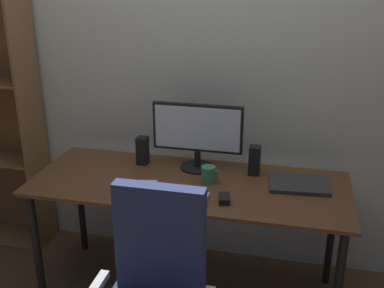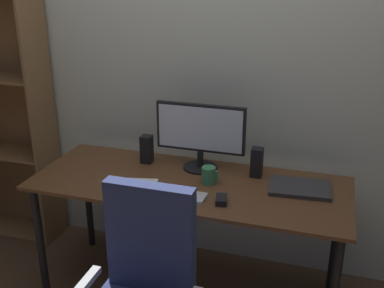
{
  "view_description": "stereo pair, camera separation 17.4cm",
  "coord_description": "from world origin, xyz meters",
  "px_view_note": "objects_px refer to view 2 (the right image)",
  "views": [
    {
      "loc": [
        0.54,
        -2.25,
        1.86
      ],
      "look_at": [
        0.03,
        -0.02,
        0.98
      ],
      "focal_mm": 43.2,
      "sensor_mm": 36.0,
      "label": 1
    },
    {
      "loc": [
        0.71,
        -2.2,
        1.86
      ],
      "look_at": [
        0.03,
        -0.02,
        0.98
      ],
      "focal_mm": 43.2,
      "sensor_mm": 36.0,
      "label": 2
    }
  ],
  "objects_px": {
    "mouse": "(221,200)",
    "speaker_right": "(257,162)",
    "monitor": "(200,132)",
    "keyboard": "(178,195)",
    "laptop": "(300,188)",
    "desk": "(189,195)",
    "coffee_mug": "(209,175)",
    "bookshelf": "(1,116)",
    "speaker_left": "(147,149)"
  },
  "relations": [
    {
      "from": "monitor",
      "to": "coffee_mug",
      "type": "bearing_deg",
      "value": -60.47
    },
    {
      "from": "keyboard",
      "to": "bookshelf",
      "type": "xyz_separation_m",
      "value": [
        -1.49,
        0.52,
        0.13
      ]
    },
    {
      "from": "coffee_mug",
      "to": "speaker_right",
      "type": "bearing_deg",
      "value": 36.22
    },
    {
      "from": "monitor",
      "to": "mouse",
      "type": "height_order",
      "value": "monitor"
    },
    {
      "from": "bookshelf",
      "to": "monitor",
      "type": "bearing_deg",
      "value": -5.42
    },
    {
      "from": "coffee_mug",
      "to": "laptop",
      "type": "xyz_separation_m",
      "value": [
        0.49,
        0.07,
        -0.04
      ]
    },
    {
      "from": "speaker_left",
      "to": "speaker_right",
      "type": "distance_m",
      "value": 0.67
    },
    {
      "from": "desk",
      "to": "speaker_right",
      "type": "distance_m",
      "value": 0.42
    },
    {
      "from": "mouse",
      "to": "bookshelf",
      "type": "bearing_deg",
      "value": 152.04
    },
    {
      "from": "speaker_left",
      "to": "speaker_right",
      "type": "relative_size",
      "value": 1.0
    },
    {
      "from": "mouse",
      "to": "laptop",
      "type": "height_order",
      "value": "mouse"
    },
    {
      "from": "monitor",
      "to": "bookshelf",
      "type": "distance_m",
      "value": 1.51
    },
    {
      "from": "monitor",
      "to": "coffee_mug",
      "type": "xyz_separation_m",
      "value": [
        0.1,
        -0.18,
        -0.18
      ]
    },
    {
      "from": "bookshelf",
      "to": "mouse",
      "type": "bearing_deg",
      "value": -16.76
    },
    {
      "from": "monitor",
      "to": "coffee_mug",
      "type": "relative_size",
      "value": 5.48
    },
    {
      "from": "laptop",
      "to": "speaker_right",
      "type": "distance_m",
      "value": 0.28
    },
    {
      "from": "monitor",
      "to": "bookshelf",
      "type": "height_order",
      "value": "bookshelf"
    },
    {
      "from": "speaker_right",
      "to": "keyboard",
      "type": "bearing_deg",
      "value": -132.83
    },
    {
      "from": "coffee_mug",
      "to": "bookshelf",
      "type": "distance_m",
      "value": 1.63
    },
    {
      "from": "mouse",
      "to": "coffee_mug",
      "type": "distance_m",
      "value": 0.23
    },
    {
      "from": "monitor",
      "to": "keyboard",
      "type": "relative_size",
      "value": 1.81
    },
    {
      "from": "keyboard",
      "to": "speaker_left",
      "type": "distance_m",
      "value": 0.5
    },
    {
      "from": "mouse",
      "to": "speaker_right",
      "type": "xyz_separation_m",
      "value": [
        0.11,
        0.37,
        0.07
      ]
    },
    {
      "from": "mouse",
      "to": "keyboard",
      "type": "bearing_deg",
      "value": 169.27
    },
    {
      "from": "desk",
      "to": "speaker_right",
      "type": "bearing_deg",
      "value": 29.0
    },
    {
      "from": "mouse",
      "to": "monitor",
      "type": "bearing_deg",
      "value": 109.49
    },
    {
      "from": "keyboard",
      "to": "desk",
      "type": "bearing_deg",
      "value": 91.7
    },
    {
      "from": "monitor",
      "to": "desk",
      "type": "bearing_deg",
      "value": -91.95
    },
    {
      "from": "desk",
      "to": "speaker_left",
      "type": "bearing_deg",
      "value": 150.02
    },
    {
      "from": "coffee_mug",
      "to": "speaker_left",
      "type": "relative_size",
      "value": 0.56
    },
    {
      "from": "speaker_right",
      "to": "laptop",
      "type": "bearing_deg",
      "value": -21.7
    },
    {
      "from": "desk",
      "to": "laptop",
      "type": "bearing_deg",
      "value": 8.48
    },
    {
      "from": "desk",
      "to": "keyboard",
      "type": "distance_m",
      "value": 0.2
    },
    {
      "from": "laptop",
      "to": "monitor",
      "type": "bearing_deg",
      "value": 164.74
    },
    {
      "from": "coffee_mug",
      "to": "speaker_right",
      "type": "distance_m",
      "value": 0.29
    },
    {
      "from": "monitor",
      "to": "speaker_left",
      "type": "xyz_separation_m",
      "value": [
        -0.34,
        -0.01,
        -0.14
      ]
    },
    {
      "from": "speaker_left",
      "to": "speaker_right",
      "type": "height_order",
      "value": "same"
    },
    {
      "from": "laptop",
      "to": "bookshelf",
      "type": "bearing_deg",
      "value": 168.34
    },
    {
      "from": "speaker_left",
      "to": "desk",
      "type": "bearing_deg",
      "value": -29.98
    },
    {
      "from": "mouse",
      "to": "speaker_right",
      "type": "distance_m",
      "value": 0.39
    },
    {
      "from": "desk",
      "to": "mouse",
      "type": "distance_m",
      "value": 0.31
    },
    {
      "from": "desk",
      "to": "monitor",
      "type": "relative_size",
      "value": 3.34
    },
    {
      "from": "coffee_mug",
      "to": "keyboard",
      "type": "bearing_deg",
      "value": -118.71
    },
    {
      "from": "monitor",
      "to": "speaker_right",
      "type": "distance_m",
      "value": 0.36
    },
    {
      "from": "keyboard",
      "to": "coffee_mug",
      "type": "height_order",
      "value": "coffee_mug"
    },
    {
      "from": "mouse",
      "to": "coffee_mug",
      "type": "height_order",
      "value": "coffee_mug"
    },
    {
      "from": "mouse",
      "to": "speaker_left",
      "type": "bearing_deg",
      "value": 135.44
    },
    {
      "from": "laptop",
      "to": "coffee_mug",
      "type": "bearing_deg",
      "value": -176.57
    },
    {
      "from": "laptop",
      "to": "speaker_right",
      "type": "xyz_separation_m",
      "value": [
        -0.25,
        0.1,
        0.07
      ]
    },
    {
      "from": "desk",
      "to": "speaker_right",
      "type": "height_order",
      "value": "speaker_right"
    }
  ]
}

